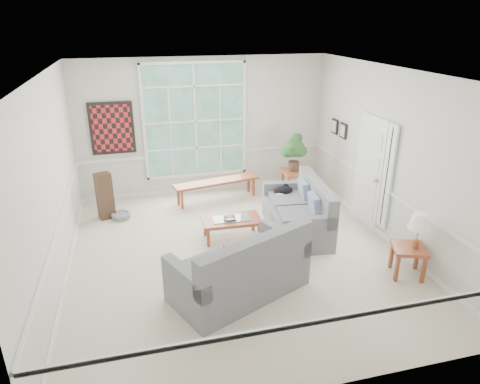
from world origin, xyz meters
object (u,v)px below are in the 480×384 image
Objects in this scene: loveseat_front at (239,261)px; side_table at (407,261)px; coffee_table at (232,228)px; loveseat_right at (297,208)px; end_table at (296,183)px.

side_table is at bearing -28.76° from loveseat_front.
loveseat_front is 1.84× the size of coffee_table.
side_table is at bearing -51.29° from loveseat_right.
end_table is 1.21× the size of side_table.
end_table is at bearing 32.38° from loveseat_front.
end_table reaches higher than coffee_table.
loveseat_right is 3.02× the size of end_table.
end_table is (1.85, 1.58, 0.11)m from coffee_table.
loveseat_front reaches higher than loveseat_right.
coffee_table is (-1.23, 0.05, -0.30)m from loveseat_right.
loveseat_right is 2.19m from loveseat_front.
loveseat_right is 0.94× the size of loveseat_front.
loveseat_front reaches higher than side_table.
loveseat_front is 3.88× the size of side_table.
loveseat_front is at bearing 175.30° from side_table.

